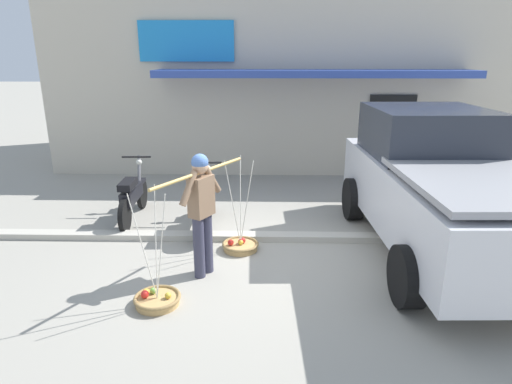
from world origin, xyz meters
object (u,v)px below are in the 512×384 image
at_px(fruit_basket_left_side, 240,245).
at_px(parked_truck, 439,185).
at_px(fruit_vendor, 202,207).
at_px(motorcycle_second_in_row, 204,204).
at_px(fruit_basket_right_side, 157,299).
at_px(motorcycle_nearest_shop, 133,196).

height_order(fruit_basket_left_side, parked_truck, parked_truck).
height_order(fruit_vendor, motorcycle_second_in_row, fruit_vendor).
relative_size(motorcycle_second_in_row, parked_truck, 0.38).
xyz_separation_m(motorcycle_second_in_row, parked_truck, (3.64, -0.71, 0.58)).
bearing_deg(fruit_basket_left_side, fruit_basket_right_side, -120.37).
xyz_separation_m(fruit_vendor, fruit_basket_right_side, (-0.46, -0.78, -0.90)).
bearing_deg(fruit_vendor, parked_truck, 14.80).
xyz_separation_m(fruit_vendor, motorcycle_nearest_shop, (-1.57, 2.04, -0.53)).
relative_size(fruit_vendor, motorcycle_second_in_row, 0.93).
bearing_deg(motorcycle_second_in_row, fruit_basket_right_side, -96.16).
xyz_separation_m(fruit_vendor, motorcycle_second_in_row, (-0.20, 1.62, -0.53)).
xyz_separation_m(motorcycle_nearest_shop, motorcycle_second_in_row, (1.36, -0.42, 0.00)).
bearing_deg(fruit_basket_right_side, motorcycle_nearest_shop, 111.37).
bearing_deg(fruit_basket_left_side, motorcycle_second_in_row, 128.40).
bearing_deg(motorcycle_second_in_row, parked_truck, -11.04).
bearing_deg(parked_truck, motorcycle_nearest_shop, 167.28).
distance_m(motorcycle_second_in_row, parked_truck, 3.75).
bearing_deg(motorcycle_nearest_shop, parked_truck, -12.72).
bearing_deg(fruit_vendor, motorcycle_nearest_shop, 127.57).
xyz_separation_m(fruit_basket_right_side, parked_truck, (3.90, 1.69, 0.95)).
height_order(fruit_basket_right_side, motorcycle_nearest_shop, fruit_basket_right_side).
bearing_deg(motorcycle_second_in_row, fruit_vendor, -82.81).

